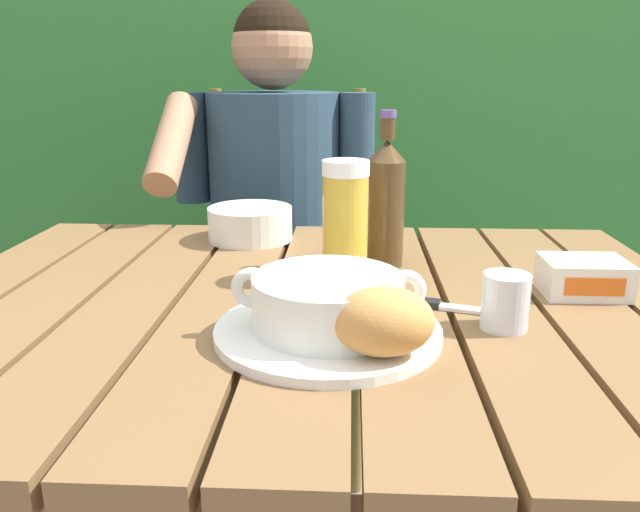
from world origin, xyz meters
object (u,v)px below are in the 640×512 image
(bread_roll, at_px, (383,321))
(table_knife, at_px, (437,305))
(butter_tub, at_px, (584,277))
(water_glass_small, at_px, (505,301))
(diner_bowl, at_px, (250,223))
(soup_bowl, at_px, (328,300))
(chair_near_diner, at_px, (284,275))
(beer_bottle, at_px, (386,201))
(serving_plate, at_px, (328,331))
(person_eating, at_px, (272,215))
(beer_glass, at_px, (345,221))

(bread_roll, relative_size, table_knife, 0.70)
(table_knife, bearing_deg, butter_tub, 17.59)
(water_glass_small, bearing_deg, table_knife, 138.60)
(butter_tub, bearing_deg, diner_bowl, 152.03)
(table_knife, bearing_deg, soup_bowl, -145.30)
(chair_near_diner, xyz_separation_m, bread_roll, (0.22, -1.06, 0.30))
(table_knife, relative_size, diner_bowl, 1.06)
(beer_bottle, bearing_deg, table_knife, -72.18)
(chair_near_diner, relative_size, serving_plate, 3.70)
(soup_bowl, distance_m, beer_bottle, 0.31)
(beer_bottle, xyz_separation_m, diner_bowl, (-0.24, 0.15, -0.07))
(beer_bottle, relative_size, diner_bowl, 1.58)
(chair_near_diner, relative_size, bread_roll, 8.65)
(serving_plate, bearing_deg, water_glass_small, 9.27)
(beer_bottle, distance_m, table_knife, 0.23)
(diner_bowl, bearing_deg, butter_tub, -27.97)
(bread_roll, bearing_deg, serving_plate, 130.60)
(water_glass_small, distance_m, table_knife, 0.10)
(diner_bowl, bearing_deg, chair_near_diner, 90.00)
(person_eating, relative_size, beer_glass, 6.71)
(bread_roll, xyz_separation_m, table_knife, (0.08, 0.17, -0.05))
(soup_bowl, bearing_deg, beer_glass, 85.44)
(beer_glass, height_order, table_knife, beer_glass)
(table_knife, bearing_deg, chair_near_diner, 108.90)
(table_knife, bearing_deg, diner_bowl, 131.71)
(water_glass_small, bearing_deg, chair_near_diner, 111.57)
(serving_plate, bearing_deg, chair_near_diner, 99.31)
(serving_plate, relative_size, water_glass_small, 3.91)
(person_eating, distance_m, water_glass_small, 0.85)
(beer_glass, relative_size, diner_bowl, 1.15)
(chair_near_diner, distance_m, person_eating, 0.30)
(serving_plate, relative_size, soup_bowl, 1.18)
(serving_plate, xyz_separation_m, diner_bowl, (-0.16, 0.44, 0.02))
(water_glass_small, bearing_deg, beer_bottle, 117.60)
(serving_plate, xyz_separation_m, bread_roll, (0.06, -0.07, 0.04))
(soup_bowl, distance_m, beer_glass, 0.22)
(person_eating, bearing_deg, diner_bowl, -89.52)
(table_knife, bearing_deg, person_eating, 114.09)
(soup_bowl, relative_size, table_knife, 1.38)
(bread_roll, distance_m, beer_glass, 0.29)
(person_eating, relative_size, beer_bottle, 4.89)
(table_knife, xyz_separation_m, diner_bowl, (-0.31, 0.34, 0.03))
(serving_plate, relative_size, butter_tub, 2.37)
(beer_glass, height_order, water_glass_small, beer_glass)
(bread_roll, distance_m, diner_bowl, 0.56)
(chair_near_diner, distance_m, serving_plate, 1.04)
(water_glass_small, height_order, butter_tub, water_glass_small)
(beer_bottle, bearing_deg, person_eating, 116.39)
(serving_plate, bearing_deg, beer_bottle, 74.60)
(serving_plate, height_order, diner_bowl, diner_bowl)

